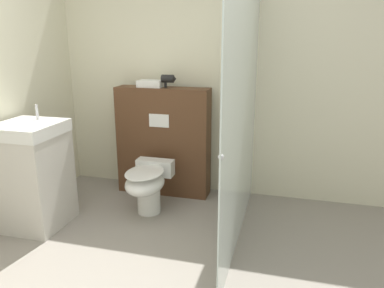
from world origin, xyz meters
name	(u,v)px	position (x,y,z in m)	size (l,w,h in m)	color
wall_back	(201,81)	(0.00, 2.06, 1.25)	(8.00, 0.06, 2.50)	beige
partition_panel	(164,141)	(-0.37, 1.84, 0.60)	(1.02, 0.26, 1.19)	#51331E
shower_glass	(243,117)	(0.59, 1.06, 1.08)	(0.04, 1.95, 2.17)	silver
toilet	(147,184)	(-0.35, 1.28, 0.31)	(0.38, 0.61, 0.49)	white
sink_vanity	(33,175)	(-1.27, 0.80, 0.49)	(0.54, 0.56, 1.12)	beige
hair_drier	(169,79)	(-0.30, 1.83, 1.28)	(0.16, 0.08, 0.14)	black
folded_towel	(151,84)	(-0.51, 1.85, 1.23)	(0.26, 0.17, 0.07)	white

